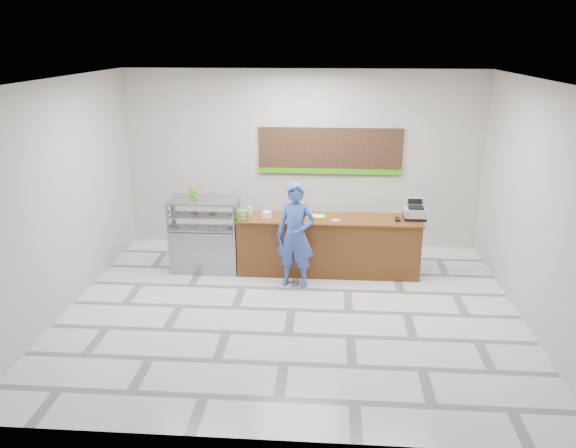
# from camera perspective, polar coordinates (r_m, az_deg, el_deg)

# --- Properties ---
(floor) EXTENTS (7.00, 7.00, 0.00)m
(floor) POSITION_cam_1_polar(r_m,az_deg,el_deg) (8.88, 0.37, -8.71)
(floor) COLOR silver
(floor) RESTS_ON ground
(back_wall) EXTENTS (7.00, 0.00, 7.00)m
(back_wall) POSITION_cam_1_polar(r_m,az_deg,el_deg) (11.14, 1.44, 6.50)
(back_wall) COLOR #B4AEA5
(back_wall) RESTS_ON floor
(ceiling) EXTENTS (7.00, 7.00, 0.00)m
(ceiling) POSITION_cam_1_polar(r_m,az_deg,el_deg) (7.92, 0.42, 14.43)
(ceiling) COLOR silver
(ceiling) RESTS_ON back_wall
(sales_counter) EXTENTS (3.26, 0.76, 1.03)m
(sales_counter) POSITION_cam_1_polar(r_m,az_deg,el_deg) (10.08, 4.10, -2.16)
(sales_counter) COLOR brown
(sales_counter) RESTS_ON floor
(display_case) EXTENTS (1.22, 0.72, 1.33)m
(display_case) POSITION_cam_1_polar(r_m,az_deg,el_deg) (10.26, -8.38, -0.99)
(display_case) COLOR gray
(display_case) RESTS_ON floor
(menu_board) EXTENTS (2.80, 0.06, 0.90)m
(menu_board) POSITION_cam_1_polar(r_m,az_deg,el_deg) (11.05, 4.31, 7.33)
(menu_board) COLOR black
(menu_board) RESTS_ON back_wall
(cash_register) EXTENTS (0.39, 0.41, 0.36)m
(cash_register) POSITION_cam_1_polar(r_m,az_deg,el_deg) (10.06, 12.76, 1.27)
(cash_register) COLOR black
(cash_register) RESTS_ON sales_counter
(card_terminal) EXTENTS (0.10, 0.18, 0.04)m
(card_terminal) POSITION_cam_1_polar(r_m,az_deg,el_deg) (9.92, 11.07, 0.46)
(card_terminal) COLOR black
(card_terminal) RESTS_ON sales_counter
(serving_tray) EXTENTS (0.34, 0.25, 0.02)m
(serving_tray) POSITION_cam_1_polar(r_m,az_deg,el_deg) (9.96, 2.88, 0.80)
(serving_tray) COLOR #65C905
(serving_tray) RESTS_ON sales_counter
(napkin_box) EXTENTS (0.16, 0.16, 0.11)m
(napkin_box) POSITION_cam_1_polar(r_m,az_deg,el_deg) (9.89, -2.19, 0.95)
(napkin_box) COLOR white
(napkin_box) RESTS_ON sales_counter
(straw_cup) EXTENTS (0.08, 0.08, 0.12)m
(straw_cup) POSITION_cam_1_polar(r_m,az_deg,el_deg) (10.13, -3.89, 1.41)
(straw_cup) COLOR silver
(straw_cup) RESTS_ON sales_counter
(promo_box) EXTENTS (0.22, 0.17, 0.17)m
(promo_box) POSITION_cam_1_polar(r_m,az_deg,el_deg) (9.78, -4.66, 0.88)
(promo_box) COLOR #39A20E
(promo_box) RESTS_ON sales_counter
(donut_decal) EXTENTS (0.17, 0.17, 0.00)m
(donut_decal) POSITION_cam_1_polar(r_m,az_deg,el_deg) (9.79, 4.83, 0.39)
(donut_decal) COLOR pink
(donut_decal) RESTS_ON sales_counter
(green_cup_left) EXTENTS (0.09, 0.09, 0.13)m
(green_cup_left) POSITION_cam_1_polar(r_m,az_deg,el_deg) (10.36, -9.77, 3.31)
(green_cup_left) COLOR #39A20E
(green_cup_left) RESTS_ON display_case
(green_cup_right) EXTENTS (0.08, 0.08, 0.13)m
(green_cup_right) POSITION_cam_1_polar(r_m,az_deg,el_deg) (10.17, -9.41, 3.03)
(green_cup_right) COLOR #39A20E
(green_cup_right) RESTS_ON display_case
(customer) EXTENTS (0.73, 0.56, 1.81)m
(customer) POSITION_cam_1_polar(r_m,az_deg,el_deg) (9.39, 0.79, -1.15)
(customer) COLOR #364E9C
(customer) RESTS_ON floor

